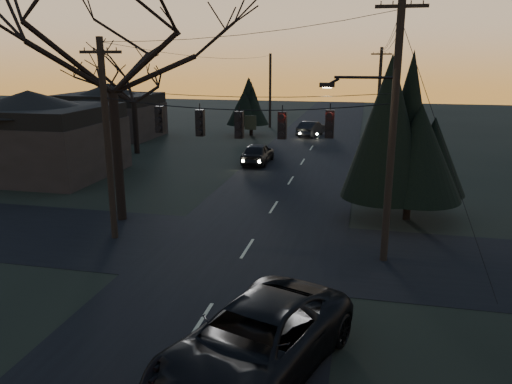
% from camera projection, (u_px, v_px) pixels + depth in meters
% --- Properties ---
extents(main_road, '(8.00, 120.00, 0.02)m').
position_uv_depth(main_road, '(286.00, 188.00, 30.15)').
color(main_road, black).
rests_on(main_road, ground).
extents(cross_road, '(60.00, 7.00, 0.02)m').
position_uv_depth(cross_road, '(247.00, 249.00, 20.73)').
color(cross_road, black).
rests_on(cross_road, ground).
extents(utility_pole_right, '(5.00, 0.30, 10.00)m').
position_uv_depth(utility_pole_right, '(383.00, 260.00, 19.59)').
color(utility_pole_right, black).
rests_on(utility_pole_right, ground).
extents(utility_pole_left, '(1.80, 0.30, 8.50)m').
position_uv_depth(utility_pole_left, '(115.00, 238.00, 21.98)').
color(utility_pole_left, black).
rests_on(utility_pole_left, ground).
extents(utility_pole_far_r, '(1.80, 0.30, 8.50)m').
position_uv_depth(utility_pole_far_r, '(376.00, 143.00, 45.95)').
color(utility_pole_far_r, black).
rests_on(utility_pole_far_r, ground).
extents(utility_pole_far_l, '(0.30, 0.30, 8.00)m').
position_uv_depth(utility_pole_far_l, '(270.00, 127.00, 55.89)').
color(utility_pole_far_l, black).
rests_on(utility_pole_far_l, ground).
extents(span_signal_assembly, '(11.50, 0.44, 1.61)m').
position_uv_depth(span_signal_assembly, '(241.00, 123.00, 19.40)').
color(span_signal_assembly, black).
rests_on(span_signal_assembly, ground).
extents(bare_tree_left, '(11.00, 11.00, 12.23)m').
position_uv_depth(bare_tree_left, '(109.00, 37.00, 22.23)').
color(bare_tree_left, black).
rests_on(bare_tree_left, ground).
extents(evergreen_right, '(4.80, 4.80, 7.12)m').
position_uv_depth(evergreen_right, '(413.00, 135.00, 23.41)').
color(evergreen_right, black).
rests_on(evergreen_right, ground).
extents(bare_tree_dist, '(6.72, 6.72, 8.18)m').
position_uv_depth(bare_tree_dist, '(133.00, 82.00, 39.58)').
color(bare_tree_dist, black).
rests_on(bare_tree_dist, ground).
extents(evergreen_dist, '(3.54, 3.54, 5.59)m').
position_uv_depth(evergreen_dist, '(251.00, 101.00, 49.44)').
color(evergreen_dist, black).
rests_on(evergreen_dist, ground).
extents(house_left_near, '(10.00, 8.00, 5.60)m').
position_uv_depth(house_left_near, '(32.00, 133.00, 32.95)').
color(house_left_near, black).
rests_on(house_left_near, ground).
extents(house_left_far, '(9.00, 7.00, 5.20)m').
position_uv_depth(house_left_far, '(110.00, 110.00, 48.70)').
color(house_left_far, black).
rests_on(house_left_far, ground).
extents(suv_near, '(4.97, 7.10, 1.80)m').
position_uv_depth(suv_near, '(255.00, 343.00, 12.34)').
color(suv_near, black).
rests_on(suv_near, ground).
extents(sedan_oncoming_a, '(1.88, 4.58, 1.55)m').
position_uv_depth(sedan_oncoming_a, '(258.00, 153.00, 36.94)').
color(sedan_oncoming_a, black).
rests_on(sedan_oncoming_a, ground).
extents(sedan_oncoming_b, '(2.56, 4.70, 1.47)m').
position_uv_depth(sedan_oncoming_b, '(311.00, 129.00, 49.60)').
color(sedan_oncoming_b, black).
rests_on(sedan_oncoming_b, ground).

